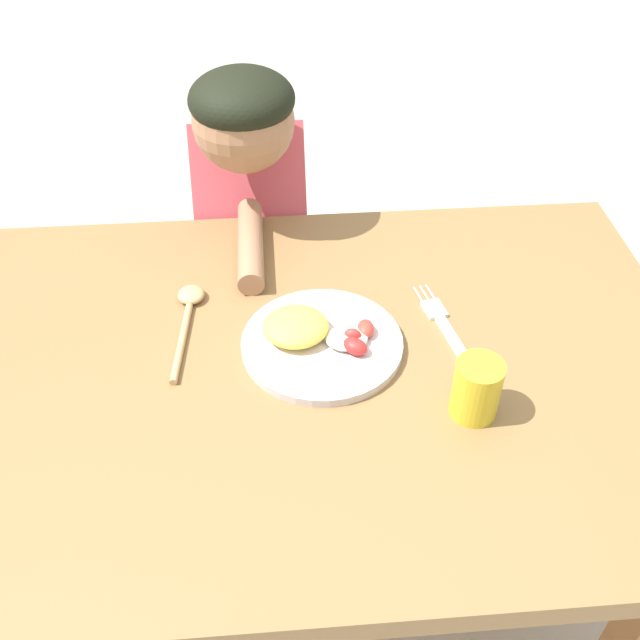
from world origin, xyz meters
The scene contains 7 objects.
ground_plane centered at (0.00, 0.00, 0.00)m, with size 8.00×8.00×0.00m, color #B0A695.
dining_table centered at (0.00, 0.00, 0.58)m, with size 1.14×0.76×0.67m.
plate centered at (0.02, 0.04, 0.68)m, with size 0.23×0.23×0.05m.
fork centered at (0.22, 0.06, 0.67)m, with size 0.06×0.20×0.01m.
spoon centered at (-0.17, 0.12, 0.68)m, with size 0.05×0.21×0.02m.
drinking_cup centered at (0.22, -0.10, 0.71)m, with size 0.06×0.06×0.08m, color gold.
person centered at (-0.07, 0.46, 0.52)m, with size 0.21×0.44×0.94m.
Camera 1 is at (-0.04, -0.73, 1.41)m, focal length 40.86 mm.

